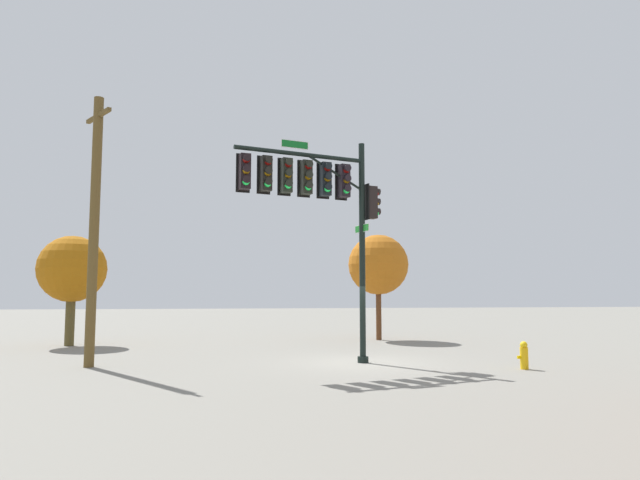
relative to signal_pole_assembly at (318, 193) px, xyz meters
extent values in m
plane|color=gray|center=(-1.58, -0.50, -5.51)|extent=(120.00, 120.00, 0.00)
cylinder|color=black|center=(-1.58, -0.50, -1.84)|extent=(0.20, 0.20, 7.34)
cylinder|color=black|center=(-1.58, -0.50, -5.41)|extent=(0.36, 0.36, 0.20)
cylinder|color=black|center=(0.56, 0.14, 1.23)|extent=(4.31, 1.41, 0.14)
cylinder|color=black|center=(-0.61, -0.21, 0.73)|extent=(1.98, 0.66, 1.07)
cube|color=black|center=(-0.92, -0.30, 0.48)|extent=(0.41, 0.44, 1.10)
cube|color=black|center=(-0.86, -0.49, 0.48)|extent=(0.43, 0.17, 1.22)
sphere|color=maroon|center=(-0.98, -0.11, 0.82)|extent=(0.22, 0.22, 0.22)
cylinder|color=black|center=(-1.00, -0.05, 0.87)|extent=(0.26, 0.20, 0.23)
sphere|color=#855607|center=(-0.98, -0.11, 0.48)|extent=(0.22, 0.22, 0.22)
cylinder|color=black|center=(-1.00, -0.05, 0.53)|extent=(0.26, 0.20, 0.23)
sphere|color=#20FF59|center=(-0.98, -0.11, 0.14)|extent=(0.22, 0.22, 0.22)
cylinder|color=black|center=(-1.00, -0.05, 0.19)|extent=(0.26, 0.20, 0.23)
cube|color=black|center=(-0.26, -0.11, 0.48)|extent=(0.40, 0.43, 1.10)
cube|color=black|center=(-0.21, -0.30, 0.48)|extent=(0.44, 0.15, 1.22)
sphere|color=maroon|center=(-0.31, 0.09, 0.82)|extent=(0.22, 0.22, 0.22)
cylinder|color=black|center=(-0.32, 0.15, 0.87)|extent=(0.26, 0.19, 0.23)
sphere|color=#855607|center=(-0.31, 0.09, 0.48)|extent=(0.22, 0.22, 0.22)
cylinder|color=black|center=(-0.32, 0.15, 0.53)|extent=(0.26, 0.19, 0.23)
sphere|color=#20FF59|center=(-0.31, 0.09, 0.14)|extent=(0.22, 0.22, 0.22)
cylinder|color=black|center=(-0.32, 0.15, 0.19)|extent=(0.26, 0.19, 0.23)
cube|color=black|center=(0.40, 0.09, 0.48)|extent=(0.41, 0.44, 1.10)
cube|color=black|center=(0.45, -0.10, 0.48)|extent=(0.43, 0.16, 1.22)
sphere|color=maroon|center=(0.34, 0.28, 0.82)|extent=(0.22, 0.22, 0.22)
cylinder|color=black|center=(0.32, 0.34, 0.87)|extent=(0.26, 0.20, 0.23)
sphere|color=#855607|center=(0.34, 0.28, 0.48)|extent=(0.22, 0.22, 0.22)
cylinder|color=black|center=(0.32, 0.34, 0.53)|extent=(0.26, 0.20, 0.23)
sphere|color=#20FF59|center=(0.34, 0.28, 0.14)|extent=(0.22, 0.22, 0.22)
cylinder|color=black|center=(0.32, 0.34, 0.19)|extent=(0.26, 0.20, 0.23)
cube|color=black|center=(1.05, 0.29, 0.48)|extent=(0.40, 0.43, 1.10)
cube|color=black|center=(1.10, 0.10, 0.48)|extent=(0.44, 0.15, 1.22)
sphere|color=maroon|center=(1.00, 0.48, 0.82)|extent=(0.22, 0.22, 0.22)
cylinder|color=black|center=(0.99, 0.54, 0.87)|extent=(0.26, 0.19, 0.23)
sphere|color=#855607|center=(1.00, 0.48, 0.48)|extent=(0.22, 0.22, 0.22)
cylinder|color=black|center=(0.99, 0.54, 0.53)|extent=(0.26, 0.19, 0.23)
sphere|color=#20FF59|center=(1.00, 0.48, 0.14)|extent=(0.22, 0.22, 0.22)
cylinder|color=black|center=(0.99, 0.54, 0.19)|extent=(0.26, 0.19, 0.23)
cube|color=black|center=(1.71, 0.49, 0.48)|extent=(0.41, 0.44, 1.10)
cube|color=black|center=(1.77, 0.29, 0.48)|extent=(0.43, 0.17, 1.22)
sphere|color=maroon|center=(1.65, 0.68, 0.82)|extent=(0.22, 0.22, 0.22)
cylinder|color=black|center=(1.63, 0.73, 0.87)|extent=(0.26, 0.20, 0.23)
sphere|color=#855607|center=(1.65, 0.68, 0.48)|extent=(0.22, 0.22, 0.22)
cylinder|color=black|center=(1.63, 0.73, 0.53)|extent=(0.26, 0.20, 0.23)
sphere|color=#20FF59|center=(1.65, 0.68, 0.14)|extent=(0.22, 0.22, 0.22)
cylinder|color=black|center=(1.63, 0.73, 0.19)|extent=(0.26, 0.20, 0.23)
cube|color=black|center=(2.37, 0.68, 0.48)|extent=(0.40, 0.43, 1.10)
cube|color=black|center=(2.41, 0.49, 0.48)|extent=(0.44, 0.14, 1.22)
sphere|color=maroon|center=(2.32, 0.88, 0.82)|extent=(0.22, 0.22, 0.22)
cylinder|color=black|center=(2.30, 0.93, 0.87)|extent=(0.26, 0.19, 0.23)
sphere|color=#855607|center=(2.32, 0.88, 0.48)|extent=(0.22, 0.22, 0.22)
cylinder|color=black|center=(2.30, 0.93, 0.53)|extent=(0.26, 0.19, 0.23)
sphere|color=#20FF59|center=(2.32, 0.88, 0.14)|extent=(0.22, 0.22, 0.22)
cylinder|color=black|center=(2.30, 0.93, 0.19)|extent=(0.26, 0.19, 0.23)
cube|color=black|center=(-1.91, -0.60, -0.17)|extent=(0.44, 0.41, 1.10)
cube|color=black|center=(-1.72, -0.54, -0.17)|extent=(0.16, 0.43, 1.22)
sphere|color=maroon|center=(-2.10, -0.66, 0.17)|extent=(0.22, 0.22, 0.22)
cylinder|color=black|center=(-2.16, -0.67, 0.22)|extent=(0.20, 0.26, 0.23)
sphere|color=#855607|center=(-2.10, -0.66, -0.17)|extent=(0.22, 0.22, 0.22)
cylinder|color=black|center=(-2.16, -0.67, -0.12)|extent=(0.20, 0.26, 0.23)
sphere|color=#20FF59|center=(-2.10, -0.66, -0.51)|extent=(0.22, 0.22, 0.22)
cylinder|color=black|center=(-2.16, -0.67, -0.46)|extent=(0.20, 0.26, 0.23)
cube|color=white|center=(0.77, 0.20, 1.53)|extent=(0.91, 0.29, 0.26)
cube|color=#106723|center=(0.77, 0.20, 1.53)|extent=(0.87, 0.29, 0.22)
cube|color=white|center=(-1.58, -0.50, -1.07)|extent=(0.29, 0.91, 0.26)
cube|color=#1C7E25|center=(-1.58, -0.50, -1.07)|extent=(0.29, 0.87, 0.22)
cylinder|color=brown|center=(7.05, -0.63, -1.23)|extent=(0.30, 0.30, 8.57)
cube|color=brown|center=(7.05, -0.63, 2.46)|extent=(1.13, 1.55, 0.12)
cylinder|color=yellow|center=(-6.05, 1.69, -5.19)|extent=(0.24, 0.24, 0.65)
sphere|color=yellow|center=(-6.05, 1.69, -4.79)|extent=(0.22, 0.22, 0.22)
cylinder|color=#E3B500|center=(-5.90, 1.69, -5.15)|extent=(0.12, 0.10, 0.10)
cylinder|color=brown|center=(9.73, -7.82, -4.47)|extent=(0.39, 0.39, 2.09)
sphere|color=#A65F0F|center=(9.73, -7.82, -2.19)|extent=(2.89, 2.89, 2.89)
cylinder|color=#59341B|center=(-4.21, -8.76, -4.31)|extent=(0.26, 0.26, 2.40)
sphere|color=#B86417|center=(-4.21, -8.76, -1.86)|extent=(2.93, 2.93, 2.93)
camera|label=1|loc=(2.43, 17.50, -3.19)|focal=30.95mm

